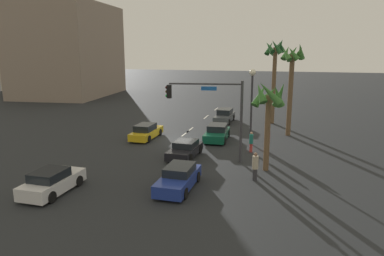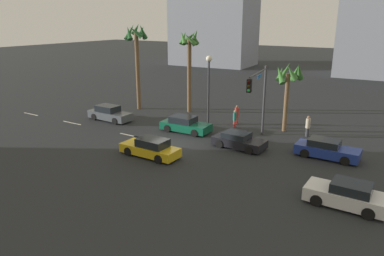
# 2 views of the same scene
# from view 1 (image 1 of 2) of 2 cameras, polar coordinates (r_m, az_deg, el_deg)

# --- Properties ---
(ground_plane) EXTENTS (220.00, 220.00, 0.00)m
(ground_plane) POSITION_cam_1_polar(r_m,az_deg,el_deg) (32.73, -2.31, -1.87)
(ground_plane) COLOR #232628
(lane_stripe_0) EXTENTS (2.32, 0.14, 0.01)m
(lane_stripe_0) POSITION_cam_1_polar(r_m,az_deg,el_deg) (49.85, 3.89, 3.05)
(lane_stripe_0) COLOR silver
(lane_stripe_0) RESTS_ON ground_plane
(lane_stripe_1) EXTENTS (2.47, 0.14, 0.01)m
(lane_stripe_1) POSITION_cam_1_polar(r_m,az_deg,el_deg) (43.73, 2.26, 1.76)
(lane_stripe_1) COLOR silver
(lane_stripe_1) RESTS_ON ground_plane
(lane_stripe_2) EXTENTS (2.53, 0.14, 0.01)m
(lane_stripe_2) POSITION_cam_1_polar(r_m,az_deg,el_deg) (36.61, -0.37, -0.32)
(lane_stripe_2) COLOR silver
(lane_stripe_2) RESTS_ON ground_plane
(lane_stripe_3) EXTENTS (2.55, 0.14, 0.01)m
(lane_stripe_3) POSITION_cam_1_polar(r_m,az_deg,el_deg) (35.13, -1.05, -0.86)
(lane_stripe_3) COLOR silver
(lane_stripe_3) RESTS_ON ground_plane
(car_0) EXTENTS (4.63, 1.86, 1.47)m
(car_0) POSITION_cam_1_polar(r_m,az_deg,el_deg) (40.79, 5.18, 1.90)
(car_0) COLOR #474C51
(car_0) RESTS_ON ground_plane
(car_1) EXTENTS (4.15, 2.01, 1.22)m
(car_1) POSITION_cam_1_polar(r_m,az_deg,el_deg) (27.45, -1.11, -3.41)
(car_1) COLOR black
(car_1) RESTS_ON ground_plane
(car_2) EXTENTS (4.53, 1.81, 1.37)m
(car_2) POSITION_cam_1_polar(r_m,az_deg,el_deg) (33.31, -7.29, -0.60)
(car_2) COLOR gold
(car_2) RESTS_ON ground_plane
(car_3) EXTENTS (4.49, 2.09, 1.38)m
(car_3) POSITION_cam_1_polar(r_m,az_deg,el_deg) (32.60, 4.00, -0.79)
(car_3) COLOR #0F5138
(car_3) RESTS_ON ground_plane
(car_4) EXTENTS (4.13, 1.93, 1.40)m
(car_4) POSITION_cam_1_polar(r_m,az_deg,el_deg) (22.17, -21.33, -7.98)
(car_4) COLOR silver
(car_4) RESTS_ON ground_plane
(car_5) EXTENTS (4.41, 1.83, 1.35)m
(car_5) POSITION_cam_1_polar(r_m,az_deg,el_deg) (21.34, -2.13, -7.95)
(car_5) COLOR navy
(car_5) RESTS_ON ground_plane
(traffic_signal) EXTENTS (1.05, 5.50, 5.92)m
(traffic_signal) POSITION_cam_1_polar(r_m,az_deg,el_deg) (25.62, 3.58, 3.41)
(traffic_signal) COLOR #38383D
(traffic_signal) RESTS_ON ground_plane
(streetlamp) EXTENTS (0.56, 0.56, 6.44)m
(streetlamp) POSITION_cam_1_polar(r_m,az_deg,el_deg) (30.92, 9.49, 5.59)
(streetlamp) COLOR #2D2D33
(streetlamp) RESTS_ON ground_plane
(pedestrian_0) EXTENTS (0.56, 0.56, 1.81)m
(pedestrian_0) POSITION_cam_1_polar(r_m,az_deg,el_deg) (29.27, 11.89, -1.93)
(pedestrian_0) COLOR #BF3833
(pedestrian_0) RESTS_ON ground_plane
(pedestrian_1) EXTENTS (0.36, 0.36, 1.65)m
(pedestrian_1) POSITION_cam_1_polar(r_m,az_deg,el_deg) (29.00, 9.37, -2.10)
(pedestrian_1) COLOR #BF3833
(pedestrian_1) RESTS_ON ground_plane
(pedestrian_2) EXTENTS (0.54, 0.54, 1.81)m
(pedestrian_2) POSITION_cam_1_polar(r_m,az_deg,el_deg) (22.81, 10.00, -5.94)
(pedestrian_2) COLOR #333338
(pedestrian_2) RESTS_ON ground_plane
(palm_tree_0) EXTENTS (2.52, 2.39, 9.21)m
(palm_tree_0) POSITION_cam_1_polar(r_m,az_deg,el_deg) (40.27, 12.99, 10.28)
(palm_tree_0) COLOR brown
(palm_tree_0) RESTS_ON ground_plane
(palm_tree_1) EXTENTS (2.47, 2.56, 6.21)m
(palm_tree_1) POSITION_cam_1_polar(r_m,az_deg,el_deg) (24.03, 12.16, 3.98)
(palm_tree_1) COLOR brown
(palm_tree_1) RESTS_ON ground_plane
(palm_tree_2) EXTENTS (2.22, 2.38, 8.68)m
(palm_tree_2) POSITION_cam_1_polar(r_m,az_deg,el_deg) (34.73, 15.59, 9.01)
(palm_tree_2) COLOR brown
(palm_tree_2) RESTS_ON ground_plane
(building_0) EXTENTS (20.01, 15.14, 15.74)m
(building_0) POSITION_cam_1_polar(r_m,az_deg,el_deg) (68.16, -18.95, 11.56)
(building_0) COLOR gray
(building_0) RESTS_ON ground_plane
(building_3) EXTENTS (10.28, 10.30, 31.78)m
(building_3) POSITION_cam_1_polar(r_m,az_deg,el_deg) (81.75, -24.04, 16.84)
(building_3) COLOR #B2A38E
(building_3) RESTS_ON ground_plane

